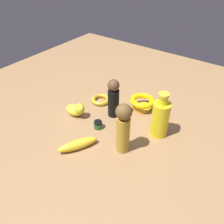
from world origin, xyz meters
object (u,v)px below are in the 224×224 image
at_px(nail_polish_jar, 98,125).
at_px(banana, 78,144).
at_px(cat_figurine, 76,109).
at_px(bangle, 101,100).
at_px(bottle_tall, 160,118).
at_px(person_figure_adult, 113,98).
at_px(person_figure_child, 123,127).
at_px(bowl, 142,102).

bearing_deg(nail_polish_jar, banana, -174.67).
bearing_deg(cat_figurine, bangle, -7.49).
height_order(cat_figurine, bottle_tall, bottle_tall).
bearing_deg(nail_polish_jar, person_figure_adult, 0.20).
bearing_deg(bangle, nail_polish_jar, -144.84).
relative_size(person_figure_child, nail_polish_jar, 5.61).
xyz_separation_m(bottle_tall, bangle, (0.05, 0.38, -0.08)).
distance_m(banana, bangle, 0.37).
xyz_separation_m(banana, bangle, (0.34, 0.14, -0.01)).
xyz_separation_m(banana, bowl, (0.42, -0.07, 0.02)).
relative_size(banana, cat_figurine, 1.38).
bearing_deg(bottle_tall, bowl, 51.62).
relative_size(banana, person_figure_child, 0.75).
height_order(cat_figurine, bangle, cat_figurine).
height_order(person_figure_adult, nail_polish_jar, person_figure_adult).
height_order(banana, bowl, bowl).
height_order(banana, bangle, banana).
bearing_deg(bangle, bowl, -70.13).
distance_m(bowl, cat_figurine, 0.35).
distance_m(cat_figurine, bottle_tall, 0.43).
bearing_deg(person_figure_child, nail_polish_jar, 74.47).
bearing_deg(cat_figurine, bottle_tall, -72.90).
xyz_separation_m(bowl, bangle, (-0.08, 0.22, -0.03)).
height_order(person_figure_adult, bottle_tall, bottle_tall).
distance_m(bottle_tall, bangle, 0.39).
bearing_deg(cat_figurine, nail_polish_jar, -93.62).
bearing_deg(person_figure_child, banana, 124.21).
xyz_separation_m(person_figure_adult, person_figure_child, (-0.17, -0.17, 0.02)).
distance_m(banana, bowl, 0.43).
relative_size(banana, bottle_tall, 0.80).
height_order(person_figure_adult, cat_figurine, person_figure_adult).
xyz_separation_m(nail_polish_jar, bowl, (0.26, -0.09, 0.02)).
relative_size(nail_polish_jar, bangle, 0.40).
bearing_deg(nail_polish_jar, person_figure_child, -105.53).
relative_size(banana, person_figure_adult, 0.86).
distance_m(person_figure_adult, nail_polish_jar, 0.15).
relative_size(person_figure_adult, bangle, 1.94).
distance_m(banana, nail_polish_jar, 0.16).
xyz_separation_m(person_figure_adult, nail_polish_jar, (-0.13, -0.00, -0.08)).
xyz_separation_m(banana, nail_polish_jar, (0.16, 0.01, -0.00)).
bearing_deg(bowl, bangle, 109.87).
xyz_separation_m(bowl, cat_figurine, (-0.25, 0.24, -0.00)).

